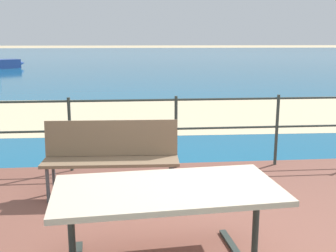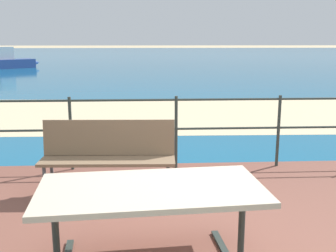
# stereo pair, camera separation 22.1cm
# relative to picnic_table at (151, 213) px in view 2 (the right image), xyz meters

# --- Properties ---
(sea_water) EXTENTS (90.00, 90.00, 0.01)m
(sea_water) POSITION_rel_picnic_table_xyz_m (0.39, 40.47, -0.66)
(sea_water) COLOR #145B84
(sea_water) RESTS_ON ground
(beach_strip) EXTENTS (54.10, 6.24, 0.01)m
(beach_strip) POSITION_rel_picnic_table_xyz_m (0.39, 7.51, -0.65)
(beach_strip) COLOR beige
(beach_strip) RESTS_ON ground
(picnic_table) EXTENTS (1.70, 1.68, 0.80)m
(picnic_table) POSITION_rel_picnic_table_xyz_m (0.00, 0.00, 0.00)
(picnic_table) COLOR #BCAD93
(picnic_table) RESTS_ON patio_paving
(park_bench) EXTENTS (1.57, 0.48, 0.88)m
(park_bench) POSITION_rel_picnic_table_xyz_m (-0.48, 1.92, -0.07)
(park_bench) COLOR #7A6047
(park_bench) RESTS_ON patio_paving
(railing_fence) EXTENTS (5.94, 0.04, 1.04)m
(railing_fence) POSITION_rel_picnic_table_xyz_m (0.39, 2.87, 0.06)
(railing_fence) COLOR #2D3833
(railing_fence) RESTS_ON patio_paving
(boat_near) EXTENTS (3.40, 2.85, 1.38)m
(boat_near) POSITION_rel_picnic_table_xyz_m (-8.92, 24.46, -0.23)
(boat_near) COLOR #2D478C
(boat_near) RESTS_ON sea_water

